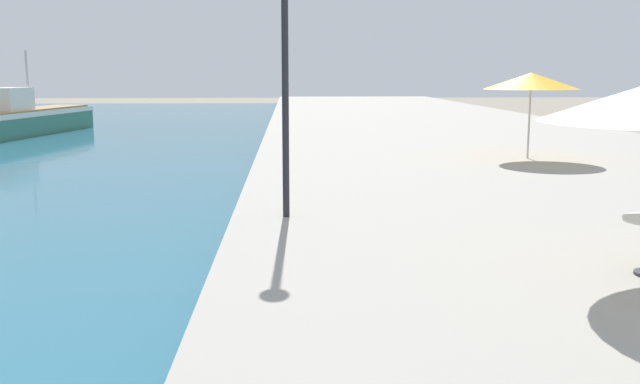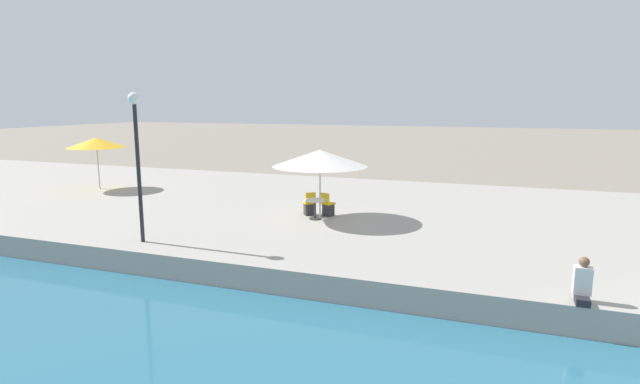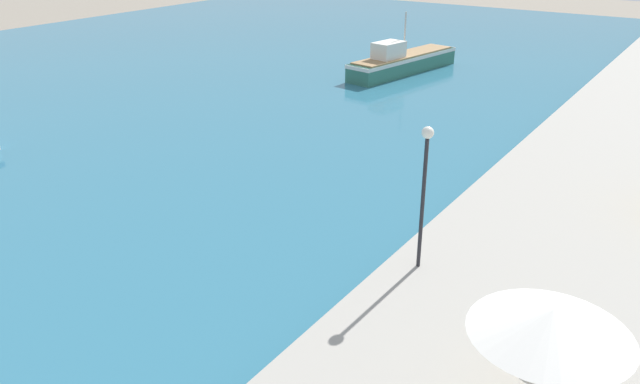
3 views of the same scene
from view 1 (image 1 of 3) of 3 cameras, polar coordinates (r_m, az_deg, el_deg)
name	(u,v)px [view 1 (image 1 of 3)]	position (r m, az deg, el deg)	size (l,w,h in m)	color
quay_promenade	(436,135)	(34.31, 9.29, 4.50)	(16.00, 90.00, 0.75)	#A39E93
fishing_boat_mid	(28,118)	(41.22, -22.32, 5.49)	(3.96, 11.05, 4.43)	#33705B
cafe_umbrella_white	(531,81)	(22.36, 16.54, 8.51)	(2.80, 2.80, 2.56)	#B7B7B7
lamppost	(285,41)	(12.57, -2.83, 11.98)	(0.36, 0.36, 4.56)	#232328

